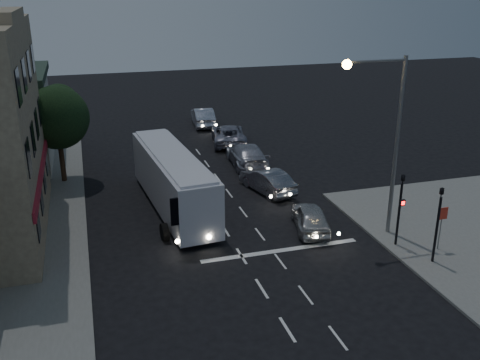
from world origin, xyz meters
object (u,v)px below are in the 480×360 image
object	(u,v)px
tour_bus	(173,179)
streetlight	(387,127)
car_sedan_c	(229,134)
regulatory_sign	(442,221)
street_tree	(56,115)
car_extra	(203,117)
car_sedan_b	(247,155)
traffic_signal_main	(401,201)
traffic_signal_side	(439,216)
car_sedan_a	(267,181)
car_suv	(310,217)

from	to	relation	value
tour_bus	streetlight	bearing A→B (deg)	-38.97
car_sedan_c	regulatory_sign	xyz separation A→B (m)	(4.84, -20.73, 0.82)
regulatory_sign	street_tree	distance (m)	23.40
regulatory_sign	car_extra	bearing A→B (deg)	101.50
car_sedan_b	regulatory_sign	distance (m)	15.85
regulatory_sign	traffic_signal_main	bearing A→B (deg)	149.16
traffic_signal_main	regulatory_sign	size ratio (longest dim) A/B	1.86
traffic_signal_side	car_sedan_b	bearing A→B (deg)	104.30
car_sedan_a	regulatory_sign	xyz separation A→B (m)	(5.35, -9.83, 0.87)
car_suv	car_sedan_a	distance (m)	5.80
traffic_signal_main	car_suv	bearing A→B (deg)	137.33
car_extra	car_sedan_b	bearing A→B (deg)	97.28
car_sedan_a	traffic_signal_main	distance (m)	9.69
traffic_signal_side	car_suv	bearing A→B (deg)	128.51
car_sedan_a	traffic_signal_main	world-z (taller)	traffic_signal_main
car_sedan_c	car_extra	xyz separation A→B (m)	(-0.67, 6.32, 0.04)
car_sedan_b	car_suv	bearing A→B (deg)	94.65
car_suv	car_sedan_b	distance (m)	10.96
regulatory_sign	streetlight	xyz separation A→B (m)	(-1.96, 2.44, 4.14)
traffic_signal_side	streetlight	distance (m)	4.84
traffic_signal_main	street_tree	world-z (taller)	street_tree
car_sedan_b	tour_bus	bearing A→B (deg)	48.53
tour_bus	car_sedan_a	distance (m)	6.23
tour_bus	car_sedan_b	bearing A→B (deg)	39.40
traffic_signal_side	car_extra	bearing A→B (deg)	99.13
car_extra	traffic_signal_side	world-z (taller)	traffic_signal_side
car_suv	streetlight	distance (m)	6.09
car_sedan_a	car_sedan_c	world-z (taller)	car_sedan_c
car_sedan_a	regulatory_sign	size ratio (longest dim) A/B	2.01
tour_bus	car_sedan_b	world-z (taller)	tour_bus
car_sedan_c	street_tree	size ratio (longest dim) A/B	0.90
regulatory_sign	tour_bus	bearing A→B (deg)	142.29
car_suv	regulatory_sign	size ratio (longest dim) A/B	1.84
car_suv	traffic_signal_side	bearing A→B (deg)	141.83
street_tree	tour_bus	bearing A→B (deg)	-46.55
car_suv	streetlight	world-z (taller)	streetlight
car_extra	traffic_signal_side	xyz separation A→B (m)	(4.50, -28.01, 1.61)
car_suv	car_extra	world-z (taller)	car_extra
car_sedan_a	car_sedan_b	distance (m)	5.17
street_tree	car_extra	bearing A→B (deg)	44.47
tour_bus	traffic_signal_side	world-z (taller)	traffic_signal_side
car_sedan_b	street_tree	world-z (taller)	street_tree
car_sedan_c	streetlight	bearing A→B (deg)	109.53
car_sedan_a	regulatory_sign	bearing A→B (deg)	104.14
car_suv	street_tree	size ratio (longest dim) A/B	0.65
car_sedan_b	traffic_signal_main	xyz separation A→B (m)	(3.37, -13.98, 1.62)
car_suv	car_sedan_a	world-z (taller)	car_sedan_a
car_sedan_a	car_sedan_b	bearing A→B (deg)	-107.53
tour_bus	car_sedan_c	xyz separation A→B (m)	(6.56, 11.92, -1.05)
car_suv	car_sedan_b	xyz separation A→B (m)	(-0.09, 10.96, 0.12)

